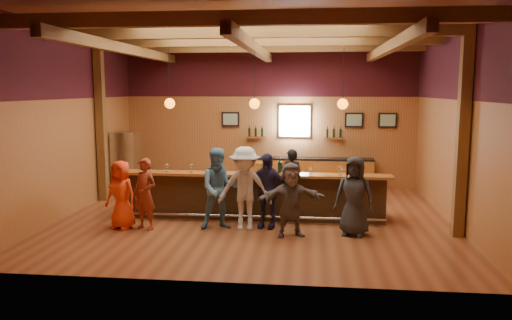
{
  "coord_description": "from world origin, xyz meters",
  "views": [
    {
      "loc": [
        1.28,
        -11.44,
        3.04
      ],
      "look_at": [
        0.0,
        0.3,
        1.35
      ],
      "focal_mm": 35.0,
      "sensor_mm": 36.0,
      "label": 1
    }
  ],
  "objects_px": {
    "ice_bucket": "(260,168)",
    "bottle_a": "(279,167)",
    "customer_denim": "(219,189)",
    "customer_navy": "(267,191)",
    "bar_counter": "(256,195)",
    "back_bar_cabinet": "(307,173)",
    "customer_white": "(245,188)",
    "customer_orange": "(121,195)",
    "stainless_fridge": "(126,162)",
    "customer_brown": "(291,200)",
    "bartender": "(292,179)",
    "customer_redvest": "(145,194)",
    "customer_dark": "(354,196)"
  },
  "relations": [
    {
      "from": "back_bar_cabinet",
      "to": "customer_denim",
      "type": "height_order",
      "value": "customer_denim"
    },
    {
      "from": "bar_counter",
      "to": "customer_orange",
      "type": "xyz_separation_m",
      "value": [
        -2.82,
        -1.32,
        0.23
      ]
    },
    {
      "from": "back_bar_cabinet",
      "to": "bartender",
      "type": "xyz_separation_m",
      "value": [
        -0.37,
        -2.73,
        0.3
      ]
    },
    {
      "from": "customer_redvest",
      "to": "customer_denim",
      "type": "relative_size",
      "value": 0.88
    },
    {
      "from": "customer_brown",
      "to": "bartender",
      "type": "bearing_deg",
      "value": 76.26
    },
    {
      "from": "bar_counter",
      "to": "bottle_a",
      "type": "distance_m",
      "value": 0.96
    },
    {
      "from": "bar_counter",
      "to": "customer_navy",
      "type": "relative_size",
      "value": 3.8
    },
    {
      "from": "customer_orange",
      "to": "customer_navy",
      "type": "xyz_separation_m",
      "value": [
        3.15,
        0.39,
        0.08
      ]
    },
    {
      "from": "customer_brown",
      "to": "customer_redvest",
      "type": "bearing_deg",
      "value": 161.56
    },
    {
      "from": "stainless_fridge",
      "to": "customer_brown",
      "type": "distance_m",
      "value": 6.38
    },
    {
      "from": "customer_white",
      "to": "customer_navy",
      "type": "height_order",
      "value": "customer_white"
    },
    {
      "from": "stainless_fridge",
      "to": "customer_navy",
      "type": "bearing_deg",
      "value": -37.17
    },
    {
      "from": "bar_counter",
      "to": "ice_bucket",
      "type": "height_order",
      "value": "ice_bucket"
    },
    {
      "from": "bar_counter",
      "to": "ice_bucket",
      "type": "distance_m",
      "value": 0.75
    },
    {
      "from": "customer_redvest",
      "to": "ice_bucket",
      "type": "xyz_separation_m",
      "value": [
        2.39,
        1.12,
        0.45
      ]
    },
    {
      "from": "back_bar_cabinet",
      "to": "stainless_fridge",
      "type": "distance_m",
      "value": 5.43
    },
    {
      "from": "back_bar_cabinet",
      "to": "customer_dark",
      "type": "xyz_separation_m",
      "value": [
        1.01,
        -4.87,
        0.36
      ]
    },
    {
      "from": "back_bar_cabinet",
      "to": "customer_redvest",
      "type": "bearing_deg",
      "value": -125.1
    },
    {
      "from": "customer_orange",
      "to": "customer_brown",
      "type": "relative_size",
      "value": 0.97
    },
    {
      "from": "customer_redvest",
      "to": "customer_white",
      "type": "height_order",
      "value": "customer_white"
    },
    {
      "from": "customer_orange",
      "to": "bartender",
      "type": "relative_size",
      "value": 0.97
    },
    {
      "from": "customer_redvest",
      "to": "customer_denim",
      "type": "bearing_deg",
      "value": 30.54
    },
    {
      "from": "stainless_fridge",
      "to": "customer_brown",
      "type": "relative_size",
      "value": 1.17
    },
    {
      "from": "stainless_fridge",
      "to": "customer_denim",
      "type": "height_order",
      "value": "stainless_fridge"
    },
    {
      "from": "bar_counter",
      "to": "customer_navy",
      "type": "bearing_deg",
      "value": -70.15
    },
    {
      "from": "customer_dark",
      "to": "bartender",
      "type": "relative_size",
      "value": 1.07
    },
    {
      "from": "bar_counter",
      "to": "customer_denim",
      "type": "height_order",
      "value": "customer_denim"
    },
    {
      "from": "bar_counter",
      "to": "stainless_fridge",
      "type": "height_order",
      "value": "stainless_fridge"
    },
    {
      "from": "customer_navy",
      "to": "back_bar_cabinet",
      "type": "bearing_deg",
      "value": 93.28
    },
    {
      "from": "back_bar_cabinet",
      "to": "customer_white",
      "type": "bearing_deg",
      "value": -105.66
    },
    {
      "from": "bar_counter",
      "to": "ice_bucket",
      "type": "relative_size",
      "value": 26.46
    },
    {
      "from": "customer_navy",
      "to": "ice_bucket",
      "type": "distance_m",
      "value": 0.83
    },
    {
      "from": "customer_white",
      "to": "customer_dark",
      "type": "bearing_deg",
      "value": -7.83
    },
    {
      "from": "customer_white",
      "to": "ice_bucket",
      "type": "bearing_deg",
      "value": 71.78
    },
    {
      "from": "customer_navy",
      "to": "bottle_a",
      "type": "distance_m",
      "value": 0.84
    },
    {
      "from": "customer_denim",
      "to": "ice_bucket",
      "type": "relative_size",
      "value": 7.47
    },
    {
      "from": "customer_orange",
      "to": "customer_brown",
      "type": "distance_m",
      "value": 3.71
    },
    {
      "from": "customer_denim",
      "to": "bartender",
      "type": "xyz_separation_m",
      "value": [
        1.49,
        1.96,
        -0.11
      ]
    },
    {
      "from": "ice_bucket",
      "to": "customer_navy",
      "type": "bearing_deg",
      "value": -72.49
    },
    {
      "from": "customer_redvest",
      "to": "bartender",
      "type": "relative_size",
      "value": 1.01
    },
    {
      "from": "customer_orange",
      "to": "customer_navy",
      "type": "height_order",
      "value": "customer_navy"
    },
    {
      "from": "bar_counter",
      "to": "customer_redvest",
      "type": "bearing_deg",
      "value": -149.35
    },
    {
      "from": "ice_bucket",
      "to": "bottle_a",
      "type": "distance_m",
      "value": 0.46
    },
    {
      "from": "bar_counter",
      "to": "customer_orange",
      "type": "height_order",
      "value": "customer_orange"
    },
    {
      "from": "customer_denim",
      "to": "customer_navy",
      "type": "distance_m",
      "value": 1.03
    },
    {
      "from": "bar_counter",
      "to": "bartender",
      "type": "relative_size",
      "value": 4.07
    },
    {
      "from": "back_bar_cabinet",
      "to": "customer_orange",
      "type": "relative_size",
      "value": 2.66
    },
    {
      "from": "bartender",
      "to": "back_bar_cabinet",
      "type": "bearing_deg",
      "value": -94.56
    },
    {
      "from": "customer_dark",
      "to": "bottle_a",
      "type": "height_order",
      "value": "customer_dark"
    },
    {
      "from": "stainless_fridge",
      "to": "customer_brown",
      "type": "height_order",
      "value": "stainless_fridge"
    }
  ]
}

